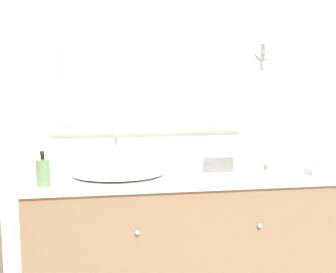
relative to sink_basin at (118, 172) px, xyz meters
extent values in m
cube|color=white|center=(0.38, 0.33, 0.35)|extent=(8.00, 0.06, 2.55)
cube|color=white|center=(0.19, 0.29, 0.48)|extent=(1.13, 0.04, 0.63)
cube|color=#9EA8B2|center=(0.19, 0.27, 0.48)|extent=(1.04, 0.01, 0.54)
cylinder|color=silver|center=(0.88, 0.29, 0.64)|extent=(0.09, 0.01, 0.09)
cylinder|color=silver|center=(0.88, 0.24, 0.64)|extent=(0.02, 0.10, 0.02)
cylinder|color=white|center=(0.88, 0.19, 0.71)|extent=(0.02, 0.02, 0.14)
cube|color=#937556|center=(0.38, 0.02, -0.49)|extent=(1.71, 0.53, 0.87)
cube|color=silver|center=(0.38, 0.02, -0.03)|extent=(1.76, 0.57, 0.03)
sphere|color=silver|center=(0.07, -0.26, -0.24)|extent=(0.02, 0.02, 0.02)
sphere|color=silver|center=(0.69, -0.26, -0.24)|extent=(0.02, 0.02, 0.02)
ellipsoid|color=white|center=(0.00, -0.01, 0.00)|extent=(0.48, 0.36, 0.03)
cylinder|color=silver|center=(0.00, 0.19, 0.00)|extent=(0.06, 0.06, 0.03)
cylinder|color=silver|center=(0.00, 0.19, 0.09)|extent=(0.02, 0.02, 0.17)
cylinder|color=silver|center=(0.00, 0.16, 0.18)|extent=(0.02, 0.07, 0.02)
cylinder|color=white|center=(-0.07, 0.19, 0.01)|extent=(0.06, 0.02, 0.02)
cylinder|color=white|center=(0.08, 0.19, 0.01)|extent=(0.06, 0.02, 0.02)
cylinder|color=#709966|center=(-0.37, -0.16, 0.05)|extent=(0.07, 0.07, 0.13)
cylinder|color=black|center=(-0.37, -0.16, 0.13)|extent=(0.02, 0.02, 0.04)
cube|color=black|center=(-0.37, -0.17, 0.15)|extent=(0.02, 0.03, 0.01)
cube|color=white|center=(0.51, -0.02, 0.04)|extent=(0.23, 0.13, 0.12)
cube|color=black|center=(0.51, -0.08, 0.04)|extent=(0.16, 0.01, 0.08)
cube|color=#B2B2B7|center=(0.87, -0.06, 0.04)|extent=(0.12, 0.01, 0.12)
cube|color=beige|center=(0.87, -0.07, 0.04)|extent=(0.08, 0.00, 0.09)
cube|color=silver|center=(0.73, 0.11, 0.00)|extent=(0.20, 0.14, 0.04)
cube|color=#A8B7C6|center=(1.07, -0.14, 0.00)|extent=(0.15, 0.10, 0.03)
cube|color=silver|center=(1.10, 0.06, -0.01)|extent=(0.20, 0.11, 0.01)
camera|label=1|loc=(-0.12, -2.41, 0.55)|focal=50.00mm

